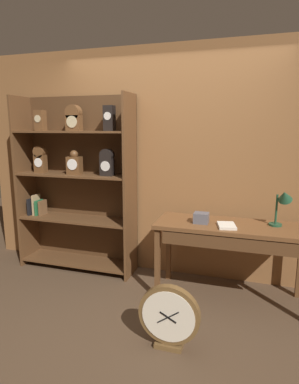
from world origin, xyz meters
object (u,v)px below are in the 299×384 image
at_px(bookshelf, 76,182).
at_px(desk_lamp, 283,201).
at_px(toolbox_small, 201,218).
at_px(open_repair_manual, 227,226).
at_px(workbench, 230,234).
at_px(round_clock_large, 169,317).

bearing_deg(bookshelf, desk_lamp, -4.70).
xyz_separation_m(desk_lamp, toolbox_small, (-0.75, -0.09, -0.21)).
height_order(desk_lamp, toolbox_small, desk_lamp).
bearing_deg(desk_lamp, open_repair_manual, -163.53).
xyz_separation_m(workbench, open_repair_manual, (-0.03, -0.07, 0.11)).
bearing_deg(open_repair_manual, round_clock_large, -124.99).
height_order(workbench, toolbox_small, toolbox_small).
height_order(toolbox_small, open_repair_manual, toolbox_small).
bearing_deg(desk_lamp, workbench, -171.01).
xyz_separation_m(open_repair_manual, round_clock_large, (-0.35, -0.84, -0.52)).
distance_m(bookshelf, round_clock_large, 2.03).
height_order(workbench, open_repair_manual, open_repair_manual).
bearing_deg(round_clock_large, workbench, 67.32).
relative_size(open_repair_manual, round_clock_large, 0.42).
height_order(workbench, desk_lamp, desk_lamp).
distance_m(bookshelf, workbench, 1.89).
height_order(open_repair_manual, round_clock_large, open_repair_manual).
distance_m(toolbox_small, round_clock_large, 1.06).
height_order(bookshelf, desk_lamp, bookshelf).
bearing_deg(workbench, desk_lamp, 8.99).
distance_m(bookshelf, toolbox_small, 1.59).
bearing_deg(toolbox_small, desk_lamp, 6.73).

